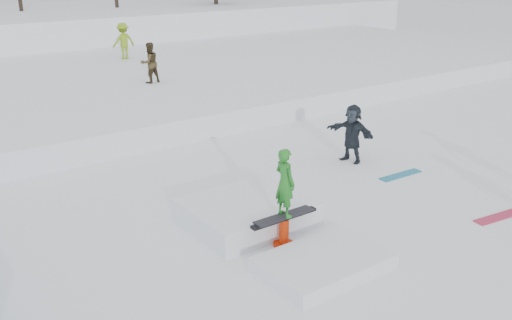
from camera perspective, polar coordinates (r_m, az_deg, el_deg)
ground at (r=12.17m, az=3.71°, el=-7.92°), size 120.00×120.00×0.00m
snow_midrise at (r=25.74m, az=-19.88°, el=6.76°), size 50.00×18.00×0.80m
walker_olive at (r=23.64m, az=-10.59°, el=9.53°), size 0.84×0.69×1.62m
walker_ygreen at (r=29.65m, az=-13.12°, el=11.51°), size 1.17×0.70×1.78m
spectator_dark at (r=16.61m, az=9.59°, el=2.64°), size 0.75×1.63×1.69m
loose_board_red at (r=14.24m, az=23.13°, el=-5.24°), size 1.42×0.46×0.03m
loose_board_teal at (r=16.04m, az=14.26°, el=-1.47°), size 1.41×0.34×0.03m
jib_rail_feature at (r=12.18m, az=1.10°, el=-6.26°), size 2.60×4.40×2.11m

